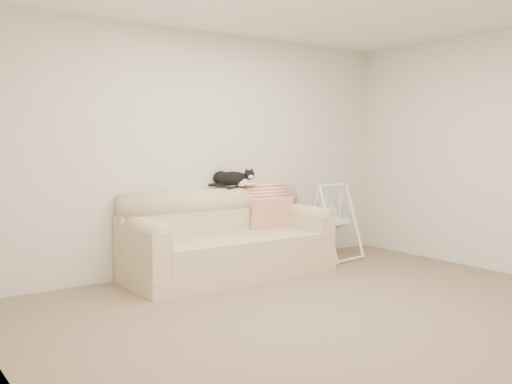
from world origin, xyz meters
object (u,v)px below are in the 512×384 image
tuxedo_cat (233,178)px  baby_swing (332,221)px  remote_a (233,187)px  remote_b (248,186)px  sofa (226,242)px

tuxedo_cat → baby_swing: 1.41m
remote_a → tuxedo_cat: size_ratio=0.35×
remote_a → tuxedo_cat: bearing=57.7°
remote_a → remote_b: (0.21, 0.01, -0.00)m
remote_a → tuxedo_cat: (0.02, 0.04, 0.09)m
remote_a → tuxedo_cat: tuxedo_cat is taller
sofa → tuxedo_cat: tuxedo_cat is taller
sofa → baby_swing: bearing=-0.3°
sofa → tuxedo_cat: bearing=45.1°
sofa → tuxedo_cat: size_ratio=4.14×
remote_a → baby_swing: bearing=-10.3°
remote_a → baby_swing: 1.39m
remote_b → baby_swing: bearing=-12.6°
remote_b → sofa: bearing=-152.8°
remote_b → baby_swing: (1.08, -0.24, -0.46)m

